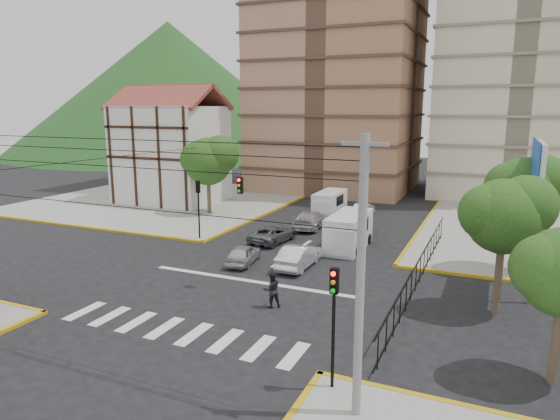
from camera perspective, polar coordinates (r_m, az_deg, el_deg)
The scene contains 24 objects.
ground at distance 28.26m, azimuth -4.38°, elevation -8.87°, with size 160.00×160.00×0.00m, color black.
sidewalk_nw at distance 55.07m, azimuth -12.96°, elevation 1.08°, with size 26.00×26.00×0.15m, color gray.
crosswalk_stripes at distance 23.56m, azimuth -11.47°, elevation -13.39°, with size 12.00×2.40×0.01m, color silver.
stop_line at distance 29.25m, azimuth -3.26°, elevation -8.11°, with size 13.00×0.40×0.01m, color silver.
tudor_building at distance 53.79m, azimuth -12.35°, elevation 6.43°, with size 10.80×8.05×12.23m.
distant_hill at distance 115.28m, azimuth -12.44°, elevation 13.42°, with size 70.00×70.00×28.00m, color #1C4E1A.
park_fence at distance 29.70m, azimuth 15.63°, elevation -8.24°, with size 0.10×22.50×1.66m, color black, non-canonical shape.
billboard at distance 29.59m, azimuth 27.21°, elevation 2.81°, with size 0.36×6.20×8.10m.
tree_park_a at distance 25.76m, azimuth 24.42°, elevation -0.32°, with size 4.41×3.60×6.83m.
tree_park_c at distance 32.64m, azimuth 26.19°, elevation 2.43°, with size 4.65×3.80×7.25m.
tree_tudor at distance 46.54m, azimuth -8.13°, elevation 5.77°, with size 5.39×4.40×7.43m.
traffic_light_se at distance 17.56m, azimuth 6.17°, elevation -11.10°, with size 0.28×0.22×4.40m.
traffic_light_nw at distance 37.79m, azimuth -9.31°, elevation 1.17°, with size 0.28×0.22×4.40m.
traffic_light_hanging at distance 25.02m, azimuth -6.79°, elevation 2.41°, with size 18.00×9.12×0.92m.
utility_pole_se at distance 15.59m, azimuth 9.18°, elevation -7.67°, with size 1.40×0.28×9.00m.
van_right_lane at distance 35.51m, azimuth 7.73°, elevation -2.59°, with size 2.32×5.58×2.51m.
van_left_lane at distance 46.39m, azimuth 5.60°, elevation 0.66°, with size 2.10×4.96×2.24m.
car_silver_front_left at distance 32.29m, azimuth -4.22°, elevation -5.05°, with size 1.48×3.68×1.25m, color #B7B6BC.
car_white_front_right at distance 31.46m, azimuth 2.16°, elevation -5.28°, with size 1.55×4.44×1.46m, color silver.
car_grey_mid_left at distance 37.25m, azimuth -0.81°, elevation -2.74°, with size 2.09×4.54×1.26m, color slate.
car_silver_rear_left at distance 41.61m, azimuth 3.52°, elevation -1.08°, with size 2.06×5.07×1.47m, color silver.
car_darkgrey_mid_right at distance 41.14m, azimuth 8.89°, elevation -1.36°, with size 1.72×4.28×1.46m, color #28282A.
car_white_rear_right at distance 46.79m, azimuth 9.49°, elevation 0.05°, with size 1.30×3.72×1.22m, color silver.
pedestrian_crosswalk at distance 25.30m, azimuth -0.93°, elevation -9.10°, with size 0.90×0.70×1.84m, color black.
Camera 1 is at (12.61, -23.27, 9.88)m, focal length 32.00 mm.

